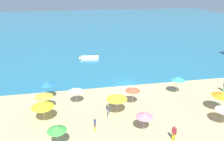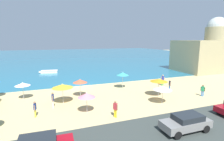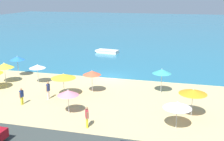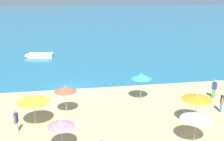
% 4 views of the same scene
% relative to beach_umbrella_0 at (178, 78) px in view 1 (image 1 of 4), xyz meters
% --- Properties ---
extents(ground_plane, '(160.00, 160.00, 0.00)m').
position_rel_beach_umbrella_0_xyz_m(ground_plane, '(-6.47, 3.80, -2.31)').
color(ground_plane, tan).
extents(sea, '(150.00, 110.00, 0.05)m').
position_rel_beach_umbrella_0_xyz_m(sea, '(-6.47, 58.80, -2.29)').
color(sea, '#236A88').
rests_on(sea, ground_plane).
extents(beach_umbrella_0, '(1.92, 1.92, 2.61)m').
position_rel_beach_umbrella_0_xyz_m(beach_umbrella_0, '(0.00, 0.00, 0.00)').
color(beach_umbrella_0, '#B2B2B7').
rests_on(beach_umbrella_0, ground_plane).
extents(beach_umbrella_1, '(1.74, 1.74, 2.61)m').
position_rel_beach_umbrella_0_xyz_m(beach_umbrella_1, '(-17.40, 1.58, 0.00)').
color(beach_umbrella_1, '#B2B2B7').
rests_on(beach_umbrella_1, ground_plane).
extents(beach_umbrella_3, '(1.81, 1.81, 2.19)m').
position_rel_beach_umbrella_0_xyz_m(beach_umbrella_3, '(-7.15, -7.10, -0.42)').
color(beach_umbrella_3, '#B2B2B7').
rests_on(beach_umbrella_3, ground_plane).
extents(beach_umbrella_5, '(2.44, 2.44, 2.35)m').
position_rel_beach_umbrella_0_xyz_m(beach_umbrella_5, '(-17.43, -3.33, -0.29)').
color(beach_umbrella_5, '#B2B2B7').
rests_on(beach_umbrella_5, ground_plane).
extents(beach_umbrella_6, '(1.83, 1.83, 2.23)m').
position_rel_beach_umbrella_0_xyz_m(beach_umbrella_6, '(-13.78, -0.18, -0.35)').
color(beach_umbrella_6, '#B2B2B7').
rests_on(beach_umbrella_6, ground_plane).
extents(beach_umbrella_7, '(1.86, 1.86, 2.42)m').
position_rel_beach_umbrella_0_xyz_m(beach_umbrella_7, '(-6.84, -1.68, -0.18)').
color(beach_umbrella_7, '#B2B2B7').
rests_on(beach_umbrella_7, ground_plane).
extents(beach_umbrella_8, '(2.11, 2.11, 2.37)m').
position_rel_beach_umbrella_0_xyz_m(beach_umbrella_8, '(-17.51, -0.89, -0.29)').
color(beach_umbrella_8, '#B2B2B7').
rests_on(beach_umbrella_8, ground_plane).
extents(beach_umbrella_9, '(2.28, 2.28, 2.46)m').
position_rel_beach_umbrella_0_xyz_m(beach_umbrella_9, '(2.92, -5.17, -0.10)').
color(beach_umbrella_9, '#B2B2B7').
rests_on(beach_umbrella_9, ground_plane).
extents(beach_umbrella_10, '(1.79, 1.79, 2.40)m').
position_rel_beach_umbrella_0_xyz_m(beach_umbrella_10, '(-15.70, -8.01, -0.23)').
color(beach_umbrella_10, '#B2B2B7').
rests_on(beach_umbrella_10, ground_plane).
extents(beach_umbrella_11, '(2.43, 2.43, 2.40)m').
position_rel_beach_umbrella_0_xyz_m(beach_umbrella_11, '(-9.21, -3.37, -0.19)').
color(beach_umbrella_11, '#B2B2B7').
rests_on(beach_umbrella_11, ground_plane).
extents(bather_0, '(0.27, 0.56, 1.78)m').
position_rel_beach_umbrella_0_xyz_m(bather_0, '(-10.37, -4.44, -1.31)').
color(bather_0, silver).
rests_on(bather_0, ground_plane).
extents(bather_1, '(0.27, 0.57, 1.60)m').
position_rel_beach_umbrella_0_xyz_m(bather_1, '(-12.10, -6.28, -1.42)').
color(bather_1, yellow).
rests_on(bather_1, ground_plane).
extents(bather_3, '(0.36, 0.52, 1.69)m').
position_rel_beach_umbrella_0_xyz_m(bather_3, '(-4.80, -9.11, -1.37)').
color(bather_3, yellow).
rests_on(bather_3, ground_plane).
extents(skiff_nearshore, '(4.09, 2.05, 0.56)m').
position_rel_beach_umbrella_0_xyz_m(skiff_nearshore, '(-10.47, 17.41, -1.98)').
color(skiff_nearshore, silver).
rests_on(skiff_nearshore, sea).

